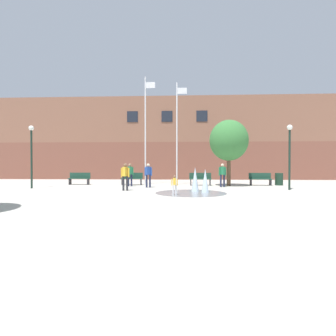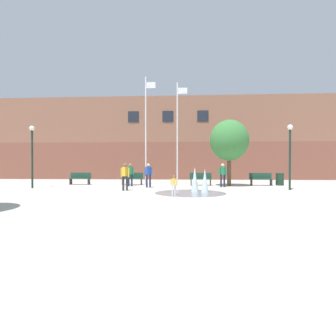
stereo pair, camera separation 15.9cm
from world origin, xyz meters
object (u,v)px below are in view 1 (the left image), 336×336
Objects in this scene: teen_by_trashcan at (125,175)px; park_bench_near_trashcan at (200,179)px; lamp_post_left_lane at (31,148)px; park_bench_far_right at (260,179)px; lamp_post_right_lane at (290,147)px; adult_watching at (222,173)px; trash_can at (279,179)px; child_in_fountain at (175,184)px; park_bench_under_right_flagpole at (132,178)px; adult_in_red at (130,173)px; flagpole_left at (146,128)px; park_bench_far_left at (79,178)px; street_tree_near_building at (229,141)px; adult_near_bench at (148,173)px; flagpole_right at (177,130)px.

park_bench_near_trashcan is at bearing 149.25° from teen_by_trashcan.
lamp_post_left_lane is (-10.96, -2.97, 2.13)m from park_bench_near_trashcan.
park_bench_far_right is 0.41× the size of lamp_post_right_lane.
trash_can is at bearing 68.23° from adult_watching.
park_bench_near_trashcan is 5.78m from trash_can.
child_in_fountain is (-6.10, -6.45, 0.10)m from park_bench_far_right.
child_in_fountain is 10.01m from lamp_post_left_lane.
adult_in_red reaches higher than park_bench_under_right_flagpole.
lamp_post_right_lane is (6.82, 3.11, 1.97)m from child_in_fountain.
flagpole_left is at bearing 20.97° from child_in_fountain.
park_bench_under_right_flagpole is (4.03, -0.06, 0.00)m from park_bench_far_left.
adult_in_red reaches higher than child_in_fountain.
park_bench_far_left is at bearing -116.82° from teen_by_trashcan.
park_bench_far_right is at bearing 1.71° from park_bench_near_trashcan.
flagpole_left reaches higher than park_bench_under_right_flagpole.
teen_by_trashcan is 11.35m from trash_can.
street_tree_near_building reaches higher than adult_watching.
trash_can is at bearing 0.21° from park_bench_far_left.
adult_in_red is at bearing 34.07° from child_in_fountain.
adult_near_bench is 1.77× the size of trash_can.
street_tree_near_building is at bearing -13.27° from park_bench_near_trashcan.
park_bench_far_right is (13.48, -0.13, 0.00)m from park_bench_far_left.
flagpole_right reaches higher than park_bench_near_trashcan.
adult_watching is (1.38, -1.44, 0.45)m from park_bench_near_trashcan.
adult_watching reaches higher than park_bench_under_right_flagpole.
teen_by_trashcan is at bearing -138.51° from park_bench_near_trashcan.
child_in_fountain is at bearing 170.30° from adult_in_red.
park_bench_far_left is at bearing 50.53° from child_in_fountain.
flagpole_right is (3.40, 0.47, 3.63)m from park_bench_under_right_flagpole.
street_tree_near_building reaches higher than child_in_fountain.
adult_in_red is (4.13, -1.34, 0.45)m from park_bench_far_left.
flagpole_left is at bearing 157.17° from lamp_post_right_lane.
flagpole_right is at bearing 21.45° from lamp_post_left_lane.
teen_by_trashcan is at bearing -154.76° from park_bench_far_right.
lamp_post_left_lane is 13.18m from street_tree_near_building.
adult_watching reaches higher than park_bench_far_right.
park_bench_far_left is 1.78× the size of trash_can.
teen_by_trashcan reaches higher than park_bench_far_left.
park_bench_near_trashcan and park_bench_far_right have the same top height.
park_bench_near_trashcan is at bearing -176.90° from trash_can.
park_bench_far_right is 0.20× the size of flagpole_left.
park_bench_under_right_flagpole is 5.10m from park_bench_near_trashcan.
trash_can is at bearing 130.81° from teen_by_trashcan.
park_bench_far_right is 3.69m from street_tree_near_building.
flagpole_right reaches higher than street_tree_near_building.
adult_near_bench is at bearing 172.03° from lamp_post_right_lane.
flagpole_left is 10.62m from trash_can.
park_bench_far_left is 9.88m from child_in_fountain.
flagpole_right is at bearing 7.92° from park_bench_under_right_flagpole.
park_bench_far_right is at bearing 74.22° from adult_watching.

